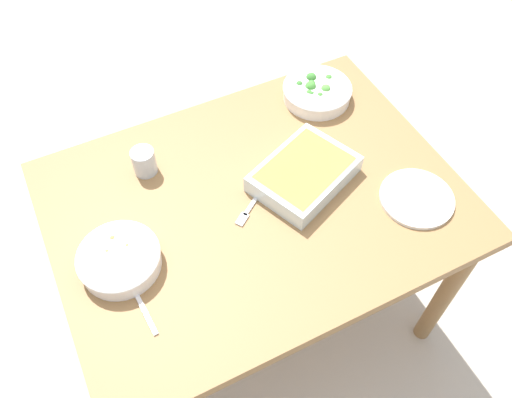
# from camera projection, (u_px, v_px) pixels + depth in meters

# --- Properties ---
(ground_plane) EXTENTS (6.00, 6.00, 0.00)m
(ground_plane) POSITION_uv_depth(u_px,v_px,m) (256.00, 306.00, 2.15)
(ground_plane) COLOR #B2A899
(dining_table) EXTENTS (1.20, 0.90, 0.74)m
(dining_table) POSITION_uv_depth(u_px,v_px,m) (256.00, 216.00, 1.63)
(dining_table) COLOR olive
(dining_table) RESTS_ON ground_plane
(stew_bowl) EXTENTS (0.22, 0.22, 0.06)m
(stew_bowl) POSITION_uv_depth(u_px,v_px,m) (119.00, 259.00, 1.40)
(stew_bowl) COLOR white
(stew_bowl) RESTS_ON dining_table
(broccoli_bowl) EXTENTS (0.24, 0.24, 0.07)m
(broccoli_bowl) POSITION_uv_depth(u_px,v_px,m) (317.00, 91.00, 1.80)
(broccoli_bowl) COLOR white
(broccoli_bowl) RESTS_ON dining_table
(baking_dish) EXTENTS (0.36, 0.32, 0.06)m
(baking_dish) POSITION_uv_depth(u_px,v_px,m) (304.00, 173.00, 1.58)
(baking_dish) COLOR silver
(baking_dish) RESTS_ON dining_table
(drink_cup) EXTENTS (0.07, 0.07, 0.08)m
(drink_cup) POSITION_uv_depth(u_px,v_px,m) (144.00, 162.00, 1.60)
(drink_cup) COLOR #B2BCC6
(drink_cup) RESTS_ON dining_table
(side_plate) EXTENTS (0.22, 0.22, 0.01)m
(side_plate) POSITION_uv_depth(u_px,v_px,m) (417.00, 198.00, 1.55)
(side_plate) COLOR silver
(side_plate) RESTS_ON dining_table
(spoon_by_stew) EXTENTS (0.03, 0.18, 0.01)m
(spoon_by_stew) POSITION_uv_depth(u_px,v_px,m) (138.00, 298.00, 1.36)
(spoon_by_stew) COLOR silver
(spoon_by_stew) RESTS_ON dining_table
(fork_on_table) EXTENTS (0.15, 0.12, 0.01)m
(fork_on_table) POSITION_uv_depth(u_px,v_px,m) (251.00, 206.00, 1.54)
(fork_on_table) COLOR silver
(fork_on_table) RESTS_ON dining_table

